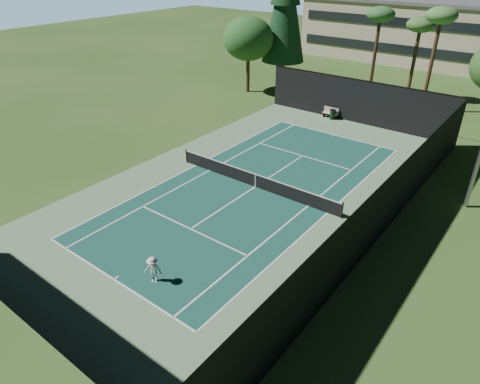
% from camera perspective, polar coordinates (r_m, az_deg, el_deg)
% --- Properties ---
extents(ground, '(160.00, 160.00, 0.00)m').
position_cam_1_polar(ground, '(29.19, 2.03, 0.67)').
color(ground, '#32521E').
rests_on(ground, ground).
extents(apron_slab, '(18.00, 32.00, 0.01)m').
position_cam_1_polar(apron_slab, '(29.19, 2.03, 0.67)').
color(apron_slab, '#65895F').
rests_on(apron_slab, ground).
extents(court_surface, '(10.97, 23.77, 0.01)m').
position_cam_1_polar(court_surface, '(29.18, 2.03, 0.69)').
color(court_surface, '#174B41').
rests_on(court_surface, ground).
extents(court_lines, '(11.07, 23.87, 0.01)m').
position_cam_1_polar(court_lines, '(29.18, 2.03, 0.70)').
color(court_lines, white).
rests_on(court_lines, ground).
extents(tennis_net, '(12.90, 0.10, 1.10)m').
position_cam_1_polar(tennis_net, '(28.92, 2.05, 1.63)').
color(tennis_net, black).
rests_on(tennis_net, ground).
extents(fence, '(18.04, 32.05, 4.03)m').
position_cam_1_polar(fence, '(28.32, 2.18, 4.28)').
color(fence, black).
rests_on(fence, ground).
extents(player, '(1.07, 0.85, 1.45)m').
position_cam_1_polar(player, '(21.24, -11.51, -10.13)').
color(player, white).
rests_on(player, ground).
extents(tennis_ball_a, '(0.06, 0.06, 0.06)m').
position_cam_1_polar(tennis_ball_a, '(26.04, -22.73, -5.74)').
color(tennis_ball_a, '#B6CD2E').
rests_on(tennis_ball_a, ground).
extents(tennis_ball_b, '(0.08, 0.08, 0.08)m').
position_cam_1_polar(tennis_ball_b, '(30.71, 1.32, 2.31)').
color(tennis_ball_b, '#CFE333').
rests_on(tennis_ball_b, ground).
extents(tennis_ball_c, '(0.08, 0.08, 0.08)m').
position_cam_1_polar(tennis_ball_c, '(32.11, 9.43, 3.16)').
color(tennis_ball_c, '#C1E333').
rests_on(tennis_ball_c, ground).
extents(tennis_ball_d, '(0.06, 0.06, 0.06)m').
position_cam_1_polar(tennis_ball_d, '(37.16, -1.35, 7.29)').
color(tennis_ball_d, '#DDEE36').
rests_on(tennis_ball_d, ground).
extents(park_bench, '(1.50, 0.45, 1.02)m').
position_cam_1_polar(park_bench, '(42.62, 11.99, 10.36)').
color(park_bench, beige).
rests_on(park_bench, ground).
extents(trash_bin, '(0.56, 0.56, 0.95)m').
position_cam_1_polar(trash_bin, '(42.28, 12.23, 10.08)').
color(trash_bin, black).
rests_on(trash_bin, ground).
extents(palm_a, '(2.80, 2.80, 9.32)m').
position_cam_1_polar(palm_a, '(48.28, 18.20, 21.17)').
color(palm_a, '#452E1D').
rests_on(palm_a, ground).
extents(palm_b, '(2.80, 2.80, 8.42)m').
position_cam_1_polar(palm_b, '(49.20, 22.92, 19.53)').
color(palm_b, '#472F1E').
rests_on(palm_b, ground).
extents(palm_c, '(2.80, 2.80, 9.77)m').
position_cam_1_polar(palm_c, '(45.53, 25.20, 20.05)').
color(palm_c, '#4D2F21').
rests_on(palm_c, ground).
extents(decid_tree_c, '(5.44, 5.44, 8.09)m').
position_cam_1_polar(decid_tree_c, '(49.08, 1.10, 19.74)').
color(decid_tree_c, '#4B3420').
rests_on(decid_tree_c, ground).
extents(campus_building, '(40.50, 12.50, 8.30)m').
position_cam_1_polar(campus_building, '(69.19, 26.26, 18.49)').
color(campus_building, '#C2B496').
rests_on(campus_building, ground).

